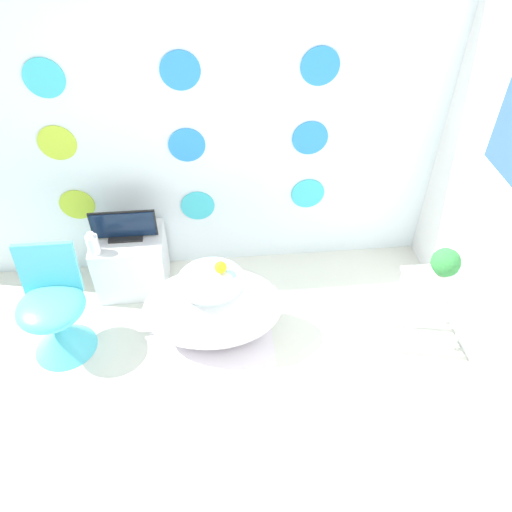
% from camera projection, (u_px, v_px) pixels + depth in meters
% --- Properties ---
extents(ground_plane, '(12.00, 12.00, 0.00)m').
position_uv_depth(ground_plane, '(203.00, 464.00, 2.95)').
color(ground_plane, silver).
extents(wall_back_dotted, '(4.74, 0.05, 2.60)m').
position_uv_depth(wall_back_dotted, '(185.00, 118.00, 3.43)').
color(wall_back_dotted, white).
rests_on(wall_back_dotted, ground_plane).
extents(wall_right, '(0.06, 2.80, 2.60)m').
position_uv_depth(wall_right, '(512.00, 176.00, 2.88)').
color(wall_right, white).
rests_on(wall_right, ground_plane).
extents(rug, '(0.90, 0.90, 0.01)m').
position_uv_depth(rug, '(211.00, 343.00, 3.61)').
color(rug, silver).
rests_on(rug, ground_plane).
extents(bathtub, '(0.97, 0.55, 0.59)m').
position_uv_depth(bathtub, '(213.00, 309.00, 3.46)').
color(bathtub, white).
rests_on(bathtub, ground_plane).
extents(rubber_duck, '(0.08, 0.09, 0.10)m').
position_uv_depth(rubber_duck, '(221.00, 267.00, 3.27)').
color(rubber_duck, yellow).
rests_on(rubber_duck, bathtub).
extents(chair, '(0.46, 0.46, 0.81)m').
position_uv_depth(chair, '(57.00, 321.00, 3.41)').
color(chair, '#4CC6DB').
rests_on(chair, ground_plane).
extents(tv_cabinet, '(0.53, 0.43, 0.49)m').
position_uv_depth(tv_cabinet, '(132.00, 262.00, 3.90)').
color(tv_cabinet, silver).
rests_on(tv_cabinet, ground_plane).
extents(tv, '(0.48, 0.12, 0.24)m').
position_uv_depth(tv, '(124.00, 227.00, 3.67)').
color(tv, black).
rests_on(tv, tv_cabinet).
extents(vase, '(0.09, 0.09, 0.18)m').
position_uv_depth(vase, '(93.00, 244.00, 3.56)').
color(vase, white).
rests_on(vase, tv_cabinet).
extents(side_table, '(0.43, 0.30, 0.59)m').
position_uv_depth(side_table, '(435.00, 294.00, 3.35)').
color(side_table, silver).
rests_on(side_table, ground_plane).
extents(potted_plant_left, '(0.19, 0.19, 0.25)m').
position_uv_depth(potted_plant_left, '(445.00, 264.00, 3.16)').
color(potted_plant_left, beige).
rests_on(potted_plant_left, side_table).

